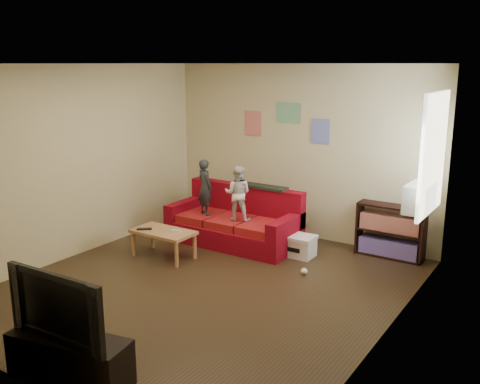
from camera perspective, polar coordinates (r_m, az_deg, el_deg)
The scene contains 17 objects.
room_shell at distance 6.34m, azimuth -3.95°, elevation 1.21°, with size 4.52×5.02×2.72m.
sofa at distance 8.24m, azimuth -0.46°, elevation -3.41°, with size 2.01×0.92×0.88m.
child_a at distance 8.21m, azimuth -3.75°, elevation 0.53°, with size 0.31×0.21×0.86m, color #25292D.
child_b at distance 7.88m, azimuth -0.24°, elevation -0.14°, with size 0.40×0.31×0.82m, color silver.
coffee_table at distance 7.67m, azimuth -8.17°, elevation -4.49°, with size 0.89×0.49×0.40m.
remote at distance 7.72m, azimuth -10.18°, elevation -3.90°, with size 0.21×0.05×0.02m, color black.
game_controller at distance 7.56m, azimuth -6.80°, elevation -4.15°, with size 0.13×0.04×0.03m, color silver.
bookshelf at distance 7.91m, azimuth 15.73°, elevation -4.33°, with size 0.95×0.29×0.76m.
window at distance 6.84m, azimuth 19.90°, elevation 3.82°, with size 0.04×1.08×1.48m, color white.
ac_unit at distance 6.98m, azimuth 18.58°, elevation -0.60°, with size 0.28×0.55×0.35m, color #B7B2A3.
artwork_left at distance 8.78m, azimuth 1.36°, elevation 7.34°, with size 0.30×0.01×0.40m, color #D87266.
artwork_center at distance 8.43m, azimuth 5.17°, elevation 8.40°, with size 0.42×0.01×0.32m, color #72B27F.
artwork_right at distance 8.22m, azimuth 8.54°, elevation 6.42°, with size 0.30×0.01×0.38m, color #727FCC.
file_box at distance 7.74m, azimuth 6.30°, elevation -5.70°, with size 0.45×0.34×0.31m.
tv_stand at distance 5.08m, azimuth -17.68°, elevation -16.56°, with size 1.11×0.37×0.42m, color black.
television at distance 4.85m, azimuth -18.13°, elevation -11.24°, with size 1.08×0.14×0.62m, color black.
tissue at distance 7.14m, azimuth 6.85°, elevation -8.39°, with size 0.09×0.09×0.09m, color silver.
Camera 1 is at (3.74, -4.94, 2.71)m, focal length 40.00 mm.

